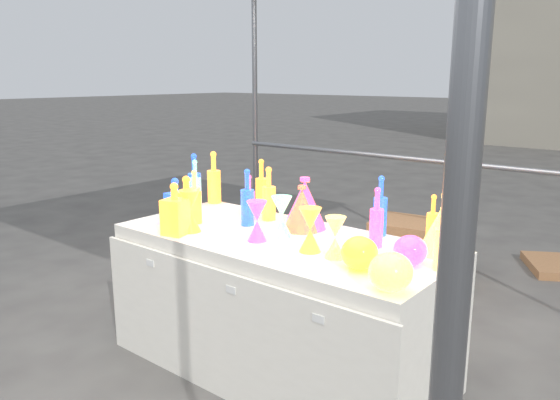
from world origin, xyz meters
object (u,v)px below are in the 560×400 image
Objects in this scene: cardboard_box_closed at (413,249)px; bottle_0 at (214,177)px; decanter_0 at (175,209)px; display_table at (279,304)px; hourglass_0 at (190,211)px; lampshade_0 at (302,208)px.

bottle_0 is at bearing -127.59° from cardboard_box_closed.
cardboard_box_closed is at bearing 64.33° from decanter_0.
display_table is 1.78m from cardboard_box_closed.
decanter_0 is at bearing -102.71° from hourglass_0.
bottle_0 reaches higher than hourglass_0.
display_table reaches higher than cardboard_box_closed.
cardboard_box_closed is 1.71m from lampshade_0.
hourglass_0 is at bearing -149.24° from lampshade_0.
bottle_0 reaches higher than cardboard_box_closed.
bottle_0 is 0.88m from lampshade_0.
bottle_0 is 0.77m from decanter_0.
cardboard_box_closed is 1.76m from bottle_0.
bottle_0 is at bearing 157.75° from lampshade_0.
lampshade_0 is (0.01, 0.19, 0.50)m from display_table.
decanter_0 is (-0.41, -2.08, 0.66)m from cardboard_box_closed.
lampshade_0 is at bearing 87.77° from display_table.
display_table is 0.76m from decanter_0.
hourglass_0 is at bearing -109.38° from cardboard_box_closed.
hourglass_0 is (0.02, 0.09, -0.03)m from decanter_0.
decanter_0 is 0.68m from lampshade_0.
hourglass_0 is 0.92× the size of lampshade_0.
display_table is 7.37× the size of lampshade_0.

